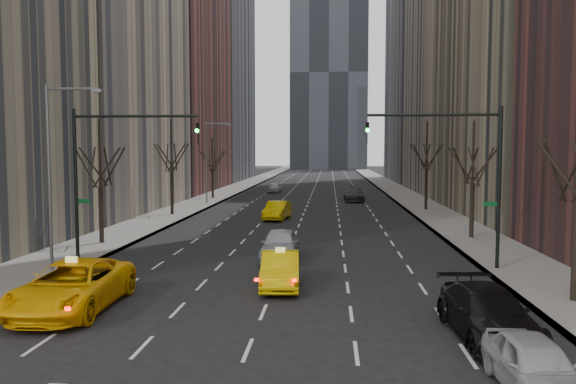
% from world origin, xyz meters
% --- Properties ---
extents(ground, '(400.00, 400.00, 0.00)m').
position_xyz_m(ground, '(0.00, 0.00, 0.00)').
color(ground, black).
rests_on(ground, ground).
extents(sidewalk_left, '(4.50, 320.00, 0.15)m').
position_xyz_m(sidewalk_left, '(-12.25, 70.00, 0.07)').
color(sidewalk_left, slate).
rests_on(sidewalk_left, ground).
extents(sidewalk_right, '(4.50, 320.00, 0.15)m').
position_xyz_m(sidewalk_right, '(12.25, 70.00, 0.07)').
color(sidewalk_right, slate).
rests_on(sidewalk_right, ground).
extents(bld_left_far, '(14.00, 28.00, 44.00)m').
position_xyz_m(bld_left_far, '(-21.50, 66.00, 22.00)').
color(bld_left_far, brown).
rests_on(bld_left_far, ground).
extents(bld_left_deep, '(14.00, 30.00, 60.00)m').
position_xyz_m(bld_left_deep, '(-21.50, 96.00, 30.00)').
color(bld_left_deep, slate).
rests_on(bld_left_deep, ground).
extents(bld_right_far, '(14.00, 28.00, 50.00)m').
position_xyz_m(bld_right_far, '(21.50, 64.00, 25.00)').
color(bld_right_far, tan).
rests_on(bld_right_far, ground).
extents(bld_right_deep, '(14.00, 30.00, 58.00)m').
position_xyz_m(bld_right_deep, '(21.50, 95.00, 29.00)').
color(bld_right_deep, slate).
rests_on(bld_right_deep, ground).
extents(tree_lw_b, '(3.36, 3.50, 7.82)m').
position_xyz_m(tree_lw_b, '(-12.00, 18.00, 3.72)').
color(tree_lw_b, black).
rests_on(tree_lw_b, ground).
extents(tree_lw_c, '(3.36, 3.50, 8.74)m').
position_xyz_m(tree_lw_c, '(-12.00, 34.00, 4.04)').
color(tree_lw_c, black).
rests_on(tree_lw_c, ground).
extents(tree_lw_d, '(3.36, 3.50, 7.36)m').
position_xyz_m(tree_lw_d, '(-12.00, 52.00, 3.56)').
color(tree_lw_d, black).
rests_on(tree_lw_d, ground).
extents(tree_rw_b, '(3.36, 3.50, 7.82)m').
position_xyz_m(tree_rw_b, '(12.00, 22.00, 3.72)').
color(tree_rw_b, black).
rests_on(tree_rw_b, ground).
extents(tree_rw_c, '(3.36, 3.50, 8.74)m').
position_xyz_m(tree_rw_c, '(12.00, 40.00, 4.04)').
color(tree_rw_c, black).
rests_on(tree_rw_c, ground).
extents(traffic_mast_left, '(6.69, 0.39, 8.00)m').
position_xyz_m(traffic_mast_left, '(-9.11, 12.00, 5.49)').
color(traffic_mast_left, black).
rests_on(traffic_mast_left, ground).
extents(traffic_mast_right, '(6.69, 0.39, 8.00)m').
position_xyz_m(traffic_mast_right, '(9.11, 12.00, 5.49)').
color(traffic_mast_right, black).
rests_on(traffic_mast_right, ground).
extents(streetlight_near, '(2.83, 0.22, 9.00)m').
position_xyz_m(streetlight_near, '(-10.84, 10.00, 5.62)').
color(streetlight_near, slate).
rests_on(streetlight_near, ground).
extents(streetlight_far, '(2.83, 0.22, 9.00)m').
position_xyz_m(streetlight_far, '(-10.84, 45.00, 5.62)').
color(streetlight_far, slate).
rests_on(streetlight_far, ground).
extents(taxi_suv, '(3.14, 6.60, 1.82)m').
position_xyz_m(taxi_suv, '(-7.18, 3.71, 0.91)').
color(taxi_suv, '#FFBB05').
rests_on(taxi_suv, ground).
extents(taxi_sedan, '(1.91, 4.76, 1.54)m').
position_xyz_m(taxi_sedan, '(0.30, 7.88, 0.77)').
color(taxi_sedan, '#DDB804').
rests_on(taxi_sedan, ground).
extents(silver_sedan_ahead, '(2.01, 4.96, 1.69)m').
position_xyz_m(silver_sedan_ahead, '(-0.26, 13.97, 0.84)').
color(silver_sedan_ahead, '#A7A9AF').
rests_on(silver_sedan_ahead, ground).
extents(parked_suv_black, '(2.61, 5.67, 1.61)m').
position_xyz_m(parked_suv_black, '(7.50, 1.63, 0.80)').
color(parked_suv_black, black).
rests_on(parked_suv_black, ground).
extents(parked_sedan_silver, '(1.83, 4.22, 1.42)m').
position_xyz_m(parked_sedan_silver, '(7.50, -2.48, 0.71)').
color(parked_sedan_silver, '#A6A8AE').
rests_on(parked_sedan_silver, ground).
extents(far_taxi, '(2.26, 4.97, 1.58)m').
position_xyz_m(far_taxi, '(-2.09, 31.90, 0.79)').
color(far_taxi, yellow).
rests_on(far_taxi, ground).
extents(far_suv_grey, '(2.33, 5.60, 1.62)m').
position_xyz_m(far_suv_grey, '(5.33, 50.07, 0.81)').
color(far_suv_grey, '#2F2F34').
rests_on(far_suv_grey, ground).
extents(far_car_white, '(1.95, 4.31, 1.44)m').
position_xyz_m(far_car_white, '(-5.38, 63.25, 0.72)').
color(far_car_white, beige).
rests_on(far_car_white, ground).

